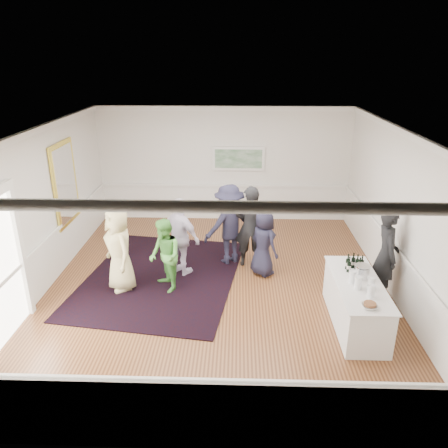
{
  "coord_description": "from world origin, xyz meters",
  "views": [
    {
      "loc": [
        0.39,
        -7.94,
        4.52
      ],
      "look_at": [
        0.12,
        0.2,
        1.31
      ],
      "focal_mm": 35.0,
      "sensor_mm": 36.0,
      "label": 1
    }
  ],
  "objects_px": {
    "bartender": "(386,255)",
    "ice_bucket": "(362,272)",
    "serving_table": "(356,303)",
    "guest_dark_a": "(229,225)",
    "nut_bowl": "(370,305)",
    "guest_lilac": "(180,237)",
    "guest_green": "(165,256)",
    "guest_navy": "(264,243)",
    "guest_tan": "(119,249)",
    "guest_dark_b": "(250,227)"
  },
  "relations": [
    {
      "from": "guest_green",
      "to": "guest_dark_b",
      "type": "bearing_deg",
      "value": 95.96
    },
    {
      "from": "guest_lilac",
      "to": "guest_dark_a",
      "type": "xyz_separation_m",
      "value": [
        1.02,
        0.61,
        0.06
      ]
    },
    {
      "from": "guest_green",
      "to": "guest_lilac",
      "type": "distance_m",
      "value": 0.74
    },
    {
      "from": "serving_table",
      "to": "guest_green",
      "type": "distance_m",
      "value": 3.71
    },
    {
      "from": "bartender",
      "to": "guest_green",
      "type": "height_order",
      "value": "bartender"
    },
    {
      "from": "guest_lilac",
      "to": "serving_table",
      "type": "bearing_deg",
      "value": -173.65
    },
    {
      "from": "guest_green",
      "to": "nut_bowl",
      "type": "bearing_deg",
      "value": 33.1
    },
    {
      "from": "serving_table",
      "to": "guest_navy",
      "type": "distance_m",
      "value": 2.42
    },
    {
      "from": "guest_navy",
      "to": "nut_bowl",
      "type": "relative_size",
      "value": 5.9
    },
    {
      "from": "bartender",
      "to": "guest_lilac",
      "type": "bearing_deg",
      "value": 78.72
    },
    {
      "from": "guest_dark_a",
      "to": "guest_navy",
      "type": "height_order",
      "value": "guest_dark_a"
    },
    {
      "from": "guest_dark_a",
      "to": "guest_dark_b",
      "type": "bearing_deg",
      "value": 134.38
    },
    {
      "from": "guest_dark_a",
      "to": "nut_bowl",
      "type": "distance_m",
      "value": 3.92
    },
    {
      "from": "nut_bowl",
      "to": "guest_dark_a",
      "type": "bearing_deg",
      "value": 125.07
    },
    {
      "from": "guest_green",
      "to": "guest_lilac",
      "type": "relative_size",
      "value": 0.88
    },
    {
      "from": "guest_green",
      "to": "ice_bucket",
      "type": "bearing_deg",
      "value": 46.86
    },
    {
      "from": "bartender",
      "to": "guest_tan",
      "type": "relative_size",
      "value": 1.08
    },
    {
      "from": "guest_lilac",
      "to": "nut_bowl",
      "type": "distance_m",
      "value": 4.17
    },
    {
      "from": "bartender",
      "to": "ice_bucket",
      "type": "distance_m",
      "value": 0.93
    },
    {
      "from": "guest_tan",
      "to": "serving_table",
      "type": "bearing_deg",
      "value": 41.05
    },
    {
      "from": "guest_tan",
      "to": "ice_bucket",
      "type": "height_order",
      "value": "guest_tan"
    },
    {
      "from": "bartender",
      "to": "guest_tan",
      "type": "height_order",
      "value": "bartender"
    },
    {
      "from": "guest_lilac",
      "to": "guest_dark_a",
      "type": "relative_size",
      "value": 0.93
    },
    {
      "from": "serving_table",
      "to": "guest_dark_a",
      "type": "relative_size",
      "value": 1.12
    },
    {
      "from": "bartender",
      "to": "guest_lilac",
      "type": "xyz_separation_m",
      "value": [
        -4.02,
        0.96,
        -0.09
      ]
    },
    {
      "from": "guest_lilac",
      "to": "nut_bowl",
      "type": "relative_size",
      "value": 6.92
    },
    {
      "from": "guest_navy",
      "to": "nut_bowl",
      "type": "xyz_separation_m",
      "value": [
        1.5,
        -2.65,
        0.14
      ]
    },
    {
      "from": "serving_table",
      "to": "guest_navy",
      "type": "height_order",
      "value": "guest_navy"
    },
    {
      "from": "serving_table",
      "to": "guest_dark_a",
      "type": "bearing_deg",
      "value": 133.42
    },
    {
      "from": "serving_table",
      "to": "ice_bucket",
      "type": "relative_size",
      "value": 7.97
    },
    {
      "from": "guest_dark_a",
      "to": "nut_bowl",
      "type": "xyz_separation_m",
      "value": [
        2.25,
        -3.2,
        -0.05
      ]
    },
    {
      "from": "guest_green",
      "to": "ice_bucket",
      "type": "xyz_separation_m",
      "value": [
        3.62,
        -0.95,
        0.2
      ]
    },
    {
      "from": "serving_table",
      "to": "guest_lilac",
      "type": "relative_size",
      "value": 1.2
    },
    {
      "from": "guest_lilac",
      "to": "guest_green",
      "type": "bearing_deg",
      "value": 106.74
    },
    {
      "from": "guest_navy",
      "to": "nut_bowl",
      "type": "distance_m",
      "value": 3.05
    },
    {
      "from": "guest_dark_b",
      "to": "ice_bucket",
      "type": "height_order",
      "value": "guest_dark_b"
    },
    {
      "from": "guest_tan",
      "to": "nut_bowl",
      "type": "xyz_separation_m",
      "value": [
        4.41,
        -1.93,
        -0.01
      ]
    },
    {
      "from": "guest_green",
      "to": "guest_dark_b",
      "type": "distance_m",
      "value": 2.09
    },
    {
      "from": "guest_green",
      "to": "guest_navy",
      "type": "xyz_separation_m",
      "value": [
        2.0,
        0.75,
        -0.02
      ]
    },
    {
      "from": "ice_bucket",
      "to": "bartender",
      "type": "bearing_deg",
      "value": 47.71
    },
    {
      "from": "guest_tan",
      "to": "ice_bucket",
      "type": "relative_size",
      "value": 6.79
    },
    {
      "from": "guest_green",
      "to": "guest_navy",
      "type": "distance_m",
      "value": 2.13
    },
    {
      "from": "guest_tan",
      "to": "bartender",
      "type": "bearing_deg",
      "value": 52.1
    },
    {
      "from": "serving_table",
      "to": "ice_bucket",
      "type": "distance_m",
      "value": 0.56
    },
    {
      "from": "bartender",
      "to": "guest_tan",
      "type": "xyz_separation_m",
      "value": [
        -5.15,
        0.29,
        -0.07
      ]
    },
    {
      "from": "guest_dark_a",
      "to": "guest_navy",
      "type": "relative_size",
      "value": 1.26
    },
    {
      "from": "guest_navy",
      "to": "nut_bowl",
      "type": "bearing_deg",
      "value": 171.02
    },
    {
      "from": "guest_green",
      "to": "guest_lilac",
      "type": "xyz_separation_m",
      "value": [
        0.23,
        0.7,
        0.11
      ]
    },
    {
      "from": "serving_table",
      "to": "guest_dark_a",
      "type": "distance_m",
      "value": 3.35
    },
    {
      "from": "serving_table",
      "to": "nut_bowl",
      "type": "distance_m",
      "value": 0.92
    }
  ]
}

